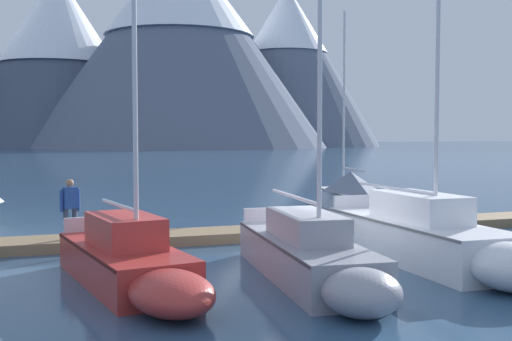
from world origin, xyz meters
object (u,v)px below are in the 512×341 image
object	(u,v)px
sailboat_mid_dock_starboard	(428,237)
person_on_dock	(70,205)
sailboat_mid_dock_port	(311,255)
sailboat_second_berth	(132,262)
sailboat_far_berth	(346,191)

from	to	relation	value
sailboat_mid_dock_starboard	person_on_dock	size ratio (longest dim) A/B	4.46
sailboat_mid_dock_port	person_on_dock	xyz separation A→B (m)	(-5.13, 5.46, 0.67)
sailboat_mid_dock_port	sailboat_second_berth	bearing A→B (deg)	173.91
sailboat_second_berth	sailboat_mid_dock_starboard	bearing A→B (deg)	4.41
sailboat_second_berth	sailboat_mid_dock_starboard	world-z (taller)	sailboat_mid_dock_starboard
sailboat_second_berth	person_on_dock	world-z (taller)	sailboat_second_berth
sailboat_mid_dock_starboard	sailboat_second_berth	bearing A→B (deg)	-175.59
sailboat_mid_dock_port	sailboat_mid_dock_starboard	distance (m)	3.59
sailboat_second_berth	person_on_dock	xyz separation A→B (m)	(-1.33, 5.06, 0.70)
sailboat_mid_dock_port	person_on_dock	size ratio (longest dim) A/B	4.13
sailboat_far_berth	person_on_dock	bearing A→B (deg)	-149.35
sailboat_far_berth	person_on_dock	size ratio (longest dim) A/B	5.11
person_on_dock	sailboat_far_berth	bearing A→B (deg)	30.65
sailboat_second_berth	sailboat_far_berth	bearing A→B (deg)	49.64
sailboat_second_berth	sailboat_far_berth	world-z (taller)	sailboat_far_berth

